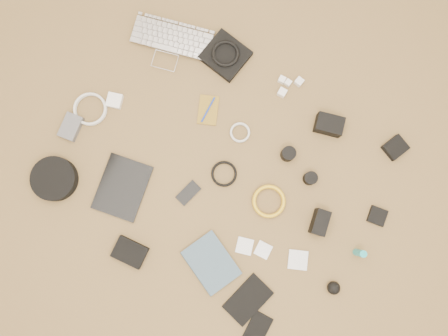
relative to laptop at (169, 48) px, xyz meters
The scene contains 34 objects.
room_shell 1.37m from the laptop, 40.27° to the right, with size 4.04×4.04×2.58m.
laptop is the anchor object (origin of this frame).
headphone_pouch 0.25m from the laptop, 22.27° to the left, with size 0.18×0.17×0.03m, color black.
headphones 0.25m from the laptop, 22.27° to the left, with size 0.12×0.12×0.02m, color black.
charger_a 0.52m from the laptop, 14.09° to the left, with size 0.03×0.03×0.03m, color white.
charger_b 0.54m from the laptop, 13.50° to the left, with size 0.03×0.03×0.02m, color white.
charger_c 0.59m from the laptop, 15.17° to the left, with size 0.03×0.03×0.03m, color white.
charger_d 0.53m from the laptop, ahead, with size 0.03×0.03×0.03m, color white.
dslr_camera 0.77m from the laptop, ahead, with size 0.11×0.08×0.07m, color black.
lens_pouch 1.07m from the laptop, ahead, with size 0.08×0.09×0.03m, color black.
notebook_olive 0.33m from the laptop, 27.89° to the right, with size 0.08×0.13×0.01m, color olive.
pen_blue 0.33m from the laptop, 27.89° to the right, with size 0.01×0.01×0.12m, color #142FA5.
cable_white_a 0.49m from the laptop, 20.34° to the right, with size 0.09×0.09×0.01m, color silver.
lens_a 0.70m from the laptop, 12.49° to the right, with size 0.06×0.06×0.06m, color black.
lens_b 0.84m from the laptop, 13.37° to the right, with size 0.06×0.06×0.05m, color black.
card_reader 1.16m from the laptop, ahead, with size 0.07×0.07×0.02m, color black.
power_brick 0.33m from the laptop, 104.44° to the right, with size 0.06×0.06×0.03m, color white.
cable_white_b 0.44m from the laptop, 110.83° to the right, with size 0.15×0.15×0.01m, color silver.
cable_black 0.61m from the laptop, 36.31° to the right, with size 0.11×0.11×0.01m, color black.
cable_yellow 0.80m from the laptop, 27.20° to the right, with size 0.14×0.14×0.02m, color gold.
flash 1.00m from the laptop, 19.81° to the right, with size 0.06×0.11×0.08m, color black.
lens_cleaner 1.19m from the laptop, 17.83° to the right, with size 0.03×0.03×0.10m, color #1AA2AE.
battery_charger 0.55m from the laptop, 109.58° to the right, with size 0.07×0.11×0.03m, color #515155.
tablet 0.64m from the laptop, 77.13° to the right, with size 0.19×0.25×0.01m, color black.
phone 0.65m from the laptop, 51.81° to the right, with size 0.05×0.10×0.01m, color black.
filter_case_left 0.92m from the laptop, 38.93° to the right, with size 0.07×0.07×0.01m, color silver.
filter_case_mid 0.97m from the laptop, 34.95° to the right, with size 0.06×0.06×0.01m, color silver.
filter_case_right 1.07m from the laptop, 28.82° to the right, with size 0.08×0.08×0.01m, color silver.
air_blower 1.24m from the laptop, 25.87° to the right, with size 0.05×0.05×0.05m, color black.
headphone_case 0.75m from the laptop, 99.17° to the right, with size 0.19×0.19×0.05m, color black.
drive_case 0.90m from the laptop, 69.43° to the right, with size 0.13×0.09×0.03m, color black.
paperback 0.99m from the laptop, 52.71° to the right, with size 0.16×0.22×0.02m, color #3B5365.
notebook_black_a 1.13m from the laptop, 42.27° to the right, with size 0.12×0.19×0.01m, color black.
notebook_black_b 1.26m from the laptop, 42.18° to the right, with size 0.08×0.13×0.01m, color black.
Camera 1 is at (0.14, -0.15, 1.86)m, focal length 35.00 mm.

